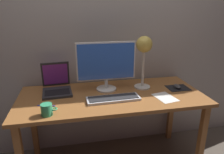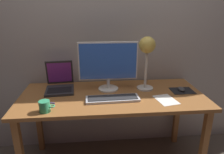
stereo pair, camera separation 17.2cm
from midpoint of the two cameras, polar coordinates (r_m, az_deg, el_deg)
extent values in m
cube|color=#A8A099|center=(2.08, -4.74, 13.97)|extent=(4.80, 0.06, 2.60)
cube|color=#935B2D|center=(1.84, -2.75, -5.30)|extent=(1.60, 0.70, 0.03)
cube|color=#935B2D|center=(2.02, 20.96, -16.20)|extent=(0.05, 0.05, 0.71)
cube|color=#935B2D|center=(2.30, -22.74, -11.90)|extent=(0.05, 0.05, 0.71)
cube|color=#935B2D|center=(2.45, 13.87, -8.92)|extent=(0.05, 0.05, 0.71)
cylinder|color=silver|center=(1.94, -4.10, -3.28)|extent=(0.18, 0.18, 0.01)
cylinder|color=silver|center=(1.92, -4.13, -1.88)|extent=(0.03, 0.03, 0.09)
cube|color=silver|center=(1.85, -4.29, 4.31)|extent=(0.53, 0.03, 0.34)
cube|color=blue|center=(1.84, -4.22, 4.18)|extent=(0.50, 0.00, 0.32)
cube|color=silver|center=(1.73, -2.48, -6.03)|extent=(0.44, 0.16, 0.02)
cube|color=#28282B|center=(1.72, -2.49, -5.66)|extent=(0.41, 0.13, 0.01)
cube|color=#28282B|center=(1.93, -17.24, -4.13)|extent=(0.27, 0.26, 0.02)
cube|color=black|center=(1.91, -17.28, -4.03)|extent=(0.22, 0.15, 0.00)
cube|color=#28282B|center=(2.02, -17.57, 0.73)|extent=(0.25, 0.08, 0.24)
cube|color=purple|center=(2.02, -17.57, 0.73)|extent=(0.22, 0.07, 0.20)
cylinder|color=beige|center=(1.99, 5.81, -2.71)|extent=(0.15, 0.15, 0.01)
cylinder|color=silver|center=(1.93, 6.00, 2.60)|extent=(0.02, 0.02, 0.37)
sphere|color=gold|center=(1.88, 6.23, 8.87)|extent=(0.15, 0.15, 0.15)
sphere|color=#FFEAB2|center=(1.88, 6.28, 7.72)|extent=(0.05, 0.05, 0.05)
cube|color=black|center=(2.04, 15.33, -2.94)|extent=(0.20, 0.16, 0.00)
ellipsoid|color=#38383A|center=(2.02, 15.17, -2.54)|extent=(0.06, 0.10, 0.03)
cylinder|color=#339966|center=(1.58, -20.50, -8.45)|extent=(0.08, 0.08, 0.09)
torus|color=#339966|center=(1.57, -18.60, -8.37)|extent=(0.05, 0.05, 0.01)
cube|color=white|center=(1.81, 11.70, -5.54)|extent=(0.19, 0.23, 0.00)
cylinder|color=#2633A5|center=(1.73, -20.31, -7.45)|extent=(0.14, 0.04, 0.01)
camera|label=1|loc=(0.09, -92.86, -0.98)|focal=33.41mm
camera|label=2|loc=(0.09, 87.14, 0.98)|focal=33.41mm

